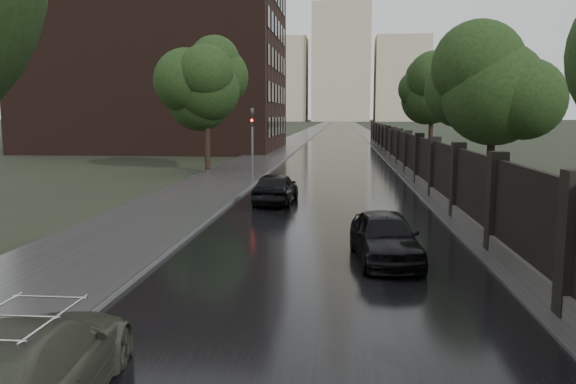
{
  "coord_description": "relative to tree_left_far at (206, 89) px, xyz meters",
  "views": [
    {
      "loc": [
        0.48,
        -5.14,
        3.66
      ],
      "look_at": [
        -0.99,
        10.4,
        1.5
      ],
      "focal_mm": 35.0,
      "sensor_mm": 36.0,
      "label": 1
    }
  ],
  "objects": [
    {
      "name": "road",
      "position": [
        8.0,
        160.0,
        -5.23
      ],
      "size": [
        8.0,
        420.0,
        0.02
      ],
      "primitive_type": "cube",
      "color": "black",
      "rests_on": "ground"
    },
    {
      "name": "volga_sedan",
      "position": [
        4.74,
        -29.15,
        -4.61
      ],
      "size": [
        2.31,
        4.56,
        1.27
      ],
      "primitive_type": "imported",
      "rotation": [
        0.0,
        0.0,
        3.27
      ],
      "color": "#3E4234",
      "rests_on": "ground"
    },
    {
      "name": "sidewalk_left",
      "position": [
        2.0,
        160.0,
        -5.16
      ],
      "size": [
        4.0,
        420.0,
        0.16
      ],
      "primitive_type": "cube",
      "color": "#2D2D2D",
      "rests_on": "ground"
    },
    {
      "name": "tree_right_c",
      "position": [
        15.5,
        10.0,
        -0.29
      ],
      "size": [
        4.08,
        4.08,
        7.01
      ],
      "color": "black",
      "rests_on": "ground"
    },
    {
      "name": "brick_building",
      "position": [
        -10.0,
        22.0,
        4.76
      ],
      "size": [
        24.0,
        18.0,
        20.0
      ],
      "primitive_type": "cube",
      "color": "black",
      "rests_on": "ground"
    },
    {
      "name": "tree_right_b",
      "position": [
        15.5,
        -8.0,
        -0.29
      ],
      "size": [
        4.08,
        4.08,
        7.01
      ],
      "color": "black",
      "rests_on": "ground"
    },
    {
      "name": "verge_right",
      "position": [
        13.5,
        160.0,
        -5.2
      ],
      "size": [
        3.0,
        420.0,
        0.08
      ],
      "primitive_type": "cube",
      "color": "#2D2D2D",
      "rests_on": "ground"
    },
    {
      "name": "stalinist_tower",
      "position": [
        8.0,
        270.0,
        33.14
      ],
      "size": [
        92.0,
        30.0,
        159.0
      ],
      "color": "tan",
      "rests_on": "ground"
    },
    {
      "name": "car_right_near",
      "position": [
        9.6,
        -21.27,
        -4.61
      ],
      "size": [
        1.85,
        3.86,
        1.27
      ],
      "primitive_type": "imported",
      "rotation": [
        0.0,
        0.0,
        0.1
      ],
      "color": "black",
      "rests_on": "ground"
    },
    {
      "name": "hatchback_left",
      "position": [
        5.82,
        -12.35,
        -4.58
      ],
      "size": [
        1.73,
        3.94,
        1.32
      ],
      "primitive_type": "imported",
      "rotation": [
        0.0,
        0.0,
        3.1
      ],
      "color": "black",
      "rests_on": "ground"
    },
    {
      "name": "fence_right",
      "position": [
        12.6,
        2.01,
        -4.23
      ],
      "size": [
        0.45,
        75.72,
        2.7
      ],
      "color": "#383533",
      "rests_on": "ground"
    },
    {
      "name": "tree_left_far",
      "position": [
        0.0,
        0.0,
        0.0
      ],
      "size": [
        4.25,
        4.25,
        7.39
      ],
      "color": "black",
      "rests_on": "ground"
    },
    {
      "name": "traffic_light",
      "position": [
        3.7,
        -5.01,
        -2.84
      ],
      "size": [
        0.16,
        0.32,
        4.0
      ],
      "color": "#59595E",
      "rests_on": "ground"
    }
  ]
}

